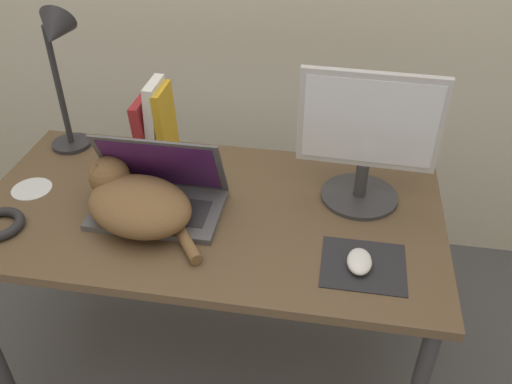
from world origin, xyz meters
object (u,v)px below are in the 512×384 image
(laptop, at_px, (159,195))
(external_monitor, at_px, (367,139))
(book_row, at_px, (155,123))
(cat, at_px, (135,201))
(computer_mouse, at_px, (359,261))
(cd_disc, at_px, (32,189))
(desk_lamp, at_px, (58,57))

(laptop, relative_size, external_monitor, 0.92)
(book_row, bearing_deg, cat, -81.42)
(computer_mouse, bearing_deg, cd_disc, 169.97)
(computer_mouse, relative_size, book_row, 0.38)
(desk_lamp, bearing_deg, cat, -44.62)
(laptop, relative_size, computer_mouse, 3.74)
(cat, xyz_separation_m, book_row, (-0.05, 0.35, 0.05))
(cat, height_order, book_row, book_row)
(laptop, distance_m, cat, 0.08)
(external_monitor, relative_size, desk_lamp, 0.82)
(laptop, xyz_separation_m, cat, (-0.04, -0.06, 0.02))
(laptop, xyz_separation_m, cd_disc, (-0.41, 0.02, -0.04))
(cat, height_order, computer_mouse, cat)
(laptop, height_order, cd_disc, laptop)
(laptop, relative_size, desk_lamp, 0.75)
(external_monitor, xyz_separation_m, computer_mouse, (0.00, -0.30, -0.18))
(book_row, relative_size, desk_lamp, 0.53)
(laptop, xyz_separation_m, desk_lamp, (-0.37, 0.26, 0.28))
(book_row, bearing_deg, desk_lamp, -173.45)
(external_monitor, xyz_separation_m, book_row, (-0.66, 0.14, -0.09))
(cd_disc, bearing_deg, cat, -13.32)
(external_monitor, bearing_deg, laptop, -165.45)
(external_monitor, bearing_deg, desk_lamp, 173.28)
(cat, distance_m, external_monitor, 0.66)
(computer_mouse, bearing_deg, cat, 171.98)
(cat, bearing_deg, cd_disc, 166.68)
(computer_mouse, distance_m, cd_disc, 1.00)
(desk_lamp, bearing_deg, book_row, 6.55)
(cat, bearing_deg, external_monitor, 19.03)
(cat, relative_size, cd_disc, 3.26)
(book_row, distance_m, cd_disc, 0.43)
(external_monitor, distance_m, cd_disc, 1.01)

